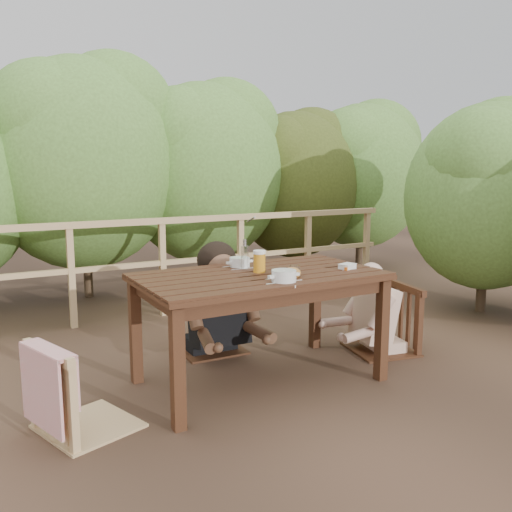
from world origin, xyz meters
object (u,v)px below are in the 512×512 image
chair_left (84,344)px  butter_tub (347,267)px  woman (208,266)px  soup_near (284,277)px  soup_far (240,263)px  bread_roll (291,273)px  beer_glass (259,262)px  chair_far (210,290)px  tumbler (295,271)px  diner_right (386,278)px  chair_right (382,290)px  bottle (245,255)px  table (259,329)px

chair_left → butter_tub: (1.86, -0.05, 0.29)m
chair_left → woman: size_ratio=0.72×
soup_near → soup_far: bearing=90.5°
bread_roll → beer_glass: (-0.10, 0.25, 0.04)m
chair_left → woman: 1.51m
chair_far → tumbler: chair_far is taller
diner_right → tumbler: 1.11m
chair_right → bread_roll: size_ratio=7.42×
bread_roll → bottle: size_ratio=0.60×
diner_right → soup_near: 1.31m
table → diner_right: size_ratio=1.35×
table → chair_right: 1.21m
beer_glass → butter_tub: bearing=-17.5°
soup_far → chair_right: bearing=-10.0°
diner_right → beer_glass: 1.24m
bread_roll → beer_glass: 0.28m
chair_left → chair_right: bearing=-103.8°
table → bottle: bearing=98.2°
bottle → butter_tub: bearing=-27.7°
woman → bread_roll: size_ratio=10.20×
chair_right → soup_near: chair_right is taller
chair_right → tumbler: (-1.04, -0.26, 0.30)m
chair_far → soup_near: bearing=-86.6°
chair_right → diner_right: size_ratio=0.84×
chair_far → woman: size_ratio=0.72×
soup_far → beer_glass: bearing=-85.4°
soup_far → soup_near: bearing=-89.5°
soup_near → bottle: bottle is taller
woman → butter_tub: 1.17m
bread_roll → bottle: (-0.14, 0.40, 0.08)m
table → soup_near: (-0.00, -0.32, 0.43)m
bread_roll → butter_tub: 0.52m
soup_near → tumbler: size_ratio=3.22×
table → soup_far: 0.51m
chair_right → woman: (-1.24, 0.72, 0.19)m
beer_glass → bottle: bottle is taller
diner_right → bread_roll: (-1.12, -0.30, 0.20)m
chair_left → chair_far: 1.48m
diner_right → chair_left: bearing=106.0°
beer_glass → tumbler: size_ratio=2.02×
chair_right → soup_far: 1.26m
soup_near → chair_far: bearing=91.7°
chair_far → tumbler: 1.02m
table → soup_near: soup_near is taller
woman → soup_near: (0.03, -1.11, 0.10)m
beer_glass → chair_right: bearing=2.1°
woman → bottle: size_ratio=6.13×
chair_far → chair_left: bearing=-141.6°
table → bread_roll: (0.11, -0.23, 0.43)m
bottle → chair_right: bearing=-4.9°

